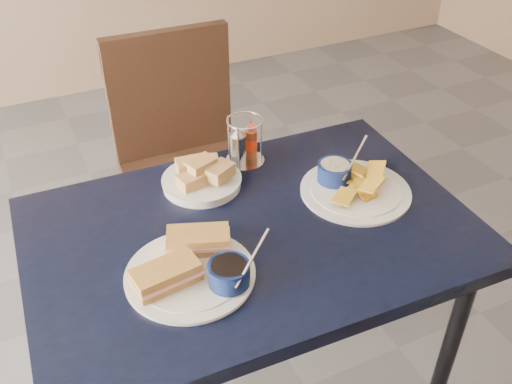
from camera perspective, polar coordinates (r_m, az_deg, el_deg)
name	(u,v)px	position (r m, az deg, el deg)	size (l,w,h in m)	color
dining_table	(252,251)	(1.43, -0.40, -5.97)	(1.09, 0.74, 0.75)	black
chair_far	(182,148)	(2.09, -7.43, 4.40)	(0.46, 0.44, 0.94)	black
sandwich_plate	(194,266)	(1.25, -6.22, -7.36)	(0.31, 0.29, 0.12)	white
plantain_plate	(349,184)	(1.51, 9.30, 0.84)	(0.29, 0.29, 0.12)	white
bread_basket	(202,177)	(1.50, -5.44, 1.53)	(0.21, 0.21, 0.08)	white
condiment_caddy	(243,145)	(1.58, -1.30, 4.77)	(0.11, 0.11, 0.14)	silver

